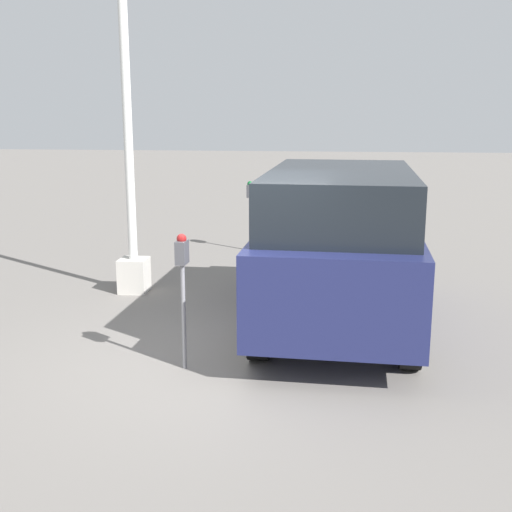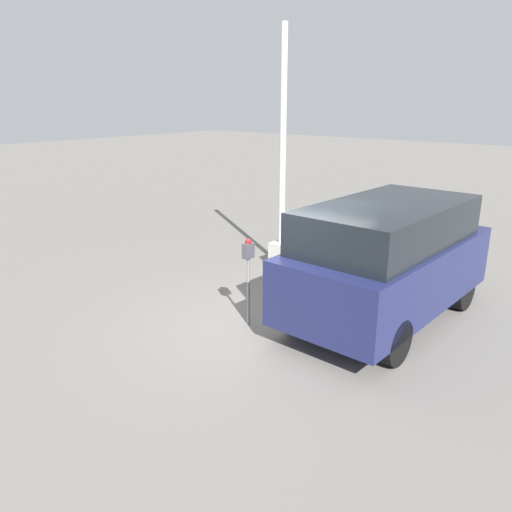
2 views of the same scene
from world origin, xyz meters
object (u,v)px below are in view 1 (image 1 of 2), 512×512
at_px(parking_meter_near, 182,270).
at_px(parking_meter_far, 250,200).
at_px(parked_van, 339,243).
at_px(lamp_post, 131,197).

xyz_separation_m(parking_meter_near, parking_meter_far, (6.37, 0.07, -0.07)).
bearing_deg(parking_meter_near, parking_meter_far, 3.71).
bearing_deg(parking_meter_far, parked_van, -155.88).
xyz_separation_m(parking_meter_far, lamp_post, (-3.36, 1.46, 0.46)).
relative_size(parking_meter_far, parked_van, 0.32).
xyz_separation_m(parking_meter_far, parked_van, (-4.68, -1.80, 0.08)).
bearing_deg(parked_van, parking_meter_far, 23.16).
height_order(parking_meter_far, lamp_post, lamp_post).
bearing_deg(lamp_post, parking_meter_far, -23.48).
distance_m(parking_meter_near, parking_meter_far, 6.37).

